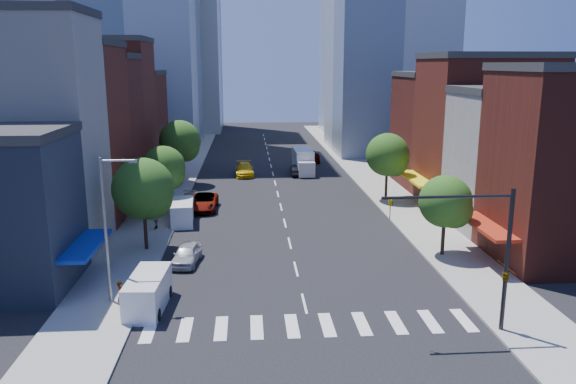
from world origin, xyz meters
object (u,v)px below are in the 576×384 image
Objects in this scene: parked_car_third at (203,202)px; parked_car_rear at (189,200)px; pedestrian_far at (154,219)px; box_truck at (303,162)px; traffic_car_oncoming at (297,170)px; pedestrian_near at (121,295)px; traffic_car_far at (314,157)px; cargo_van_far at (182,212)px; taxi at (245,169)px; parked_car_front at (187,254)px; parked_car_second at (186,208)px; cargo_van_near at (147,293)px.

parked_car_rear is at bearing 137.07° from parked_car_third.
box_truck is at bearing 143.58° from pedestrian_far.
pedestrian_near is (-14.18, -41.22, 0.28)m from traffic_car_oncoming.
traffic_car_far is 38.85m from pedestrian_far.
taxi is at bearing 71.38° from cargo_van_far.
traffic_car_oncoming is at bearing 59.34° from parked_car_third.
parked_car_front is 36.95m from box_truck.
parked_car_second is at bearing 103.47° from parked_car_front.
cargo_van_far reaches higher than traffic_car_far.
parked_car_second is 1.05× the size of traffic_car_far.
cargo_van_far is at bearing 104.97° from parked_car_front.
parked_car_third is 1.15× the size of cargo_van_near.
parked_car_rear is 0.87× the size of cargo_van_near.
taxi is at bearing 49.12° from traffic_car_far.
box_truck reaches higher than traffic_car_far.
cargo_van_near is 1.01× the size of cargo_van_far.
parked_car_third is (1.59, 2.07, 0.06)m from parked_car_second.
taxi is 1.27× the size of traffic_car_oncoming.
traffic_car_oncoming is at bearing 62.45° from parked_car_second.
parked_car_front is 8.01m from cargo_van_near.
parked_car_rear is 30.38m from traffic_car_far.
parked_car_second reaches higher than traffic_car_far.
cargo_van_near is (-0.01, -25.19, 0.41)m from parked_car_rear.
pedestrian_near is at bearing 77.40° from traffic_car_far.
box_truck is at bearing 75.76° from cargo_van_near.
parked_car_third is (0.07, 15.76, 0.09)m from parked_car_front.
parked_car_third is at bearing 146.14° from pedestrian_far.
box_truck is (1.01, 1.66, 0.74)m from traffic_car_oncoming.
cargo_van_far is at bearing -91.13° from parked_car_rear.
parked_car_second is 2.74m from cargo_van_far.
pedestrian_far is at bearing 59.63° from traffic_car_oncoming.
parked_car_front is 8.56m from pedestrian_near.
box_truck is 45.50m from pedestrian_near.
box_truck reaches higher than taxi.
traffic_car_far is (14.62, 43.07, 0.02)m from parked_car_front.
cargo_van_far is (0.02, 18.83, -0.02)m from cargo_van_near.
cargo_van_near is 18.83m from cargo_van_far.
parked_car_front is at bearing -86.62° from cargo_van_far.
parked_car_third is 1.03× the size of taxi.
pedestrian_far is at bearing 0.23° from pedestrian_near.
parked_car_front is 17.39m from parked_car_rear.
parked_car_front is 45.48m from traffic_car_far.
parked_car_rear is 0.88× the size of cargo_van_far.
parked_car_front is 13.78m from parked_car_second.
parked_car_second is at bearing -6.17° from pedestrian_near.
pedestrian_near is at bearing -95.79° from parked_car_third.
taxi reaches higher than traffic_car_far.
parked_car_rear is at bearing 95.37° from parked_car_second.
parked_car_front is at bearing 77.74° from traffic_car_far.
pedestrian_far is (-7.92, -24.63, 0.18)m from taxi.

